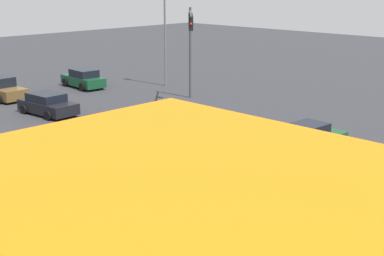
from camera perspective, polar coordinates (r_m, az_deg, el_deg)
The scene contains 10 objects.
ground_plane at distance 28.77m, azimuth 0.00°, elevation -1.80°, with size 121.52×121.52×0.00m, color #333338.
crosswalk_markings at distance 24.15m, azimuth -13.07°, elevation -5.67°, with size 12.43×8.20×0.01m.
traffic_signal_mast at distance 37.27m, azimuth -0.16°, elevation 10.12°, with size 4.64×4.64×6.67m.
car_0 at distance 36.42m, azimuth -15.15°, elevation 2.46°, with size 4.41×2.40×1.41m.
car_1 at distance 25.21m, azimuth -6.24°, elevation -2.76°, with size 4.19×2.20×1.43m.
car_2 at distance 42.26m, azimuth -19.72°, elevation 3.93°, with size 4.72×2.24×1.65m.
car_3 at distance 45.01m, azimuth -11.51°, elevation 5.16°, with size 4.39×2.24×1.52m.
car_4 at distance 27.41m, azimuth 12.06°, elevation -1.38°, with size 2.14×4.95×1.65m.
gas_station_canopy at distance 7.31m, azimuth -3.70°, elevation -12.30°, with size 9.58×9.58×5.68m.
street_light_pole_a at distance 44.33m, azimuth -2.92°, elevation 11.37°, with size 0.80×0.36×9.11m.
Camera 1 is at (19.21, -19.63, 8.56)m, focal length 50.00 mm.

